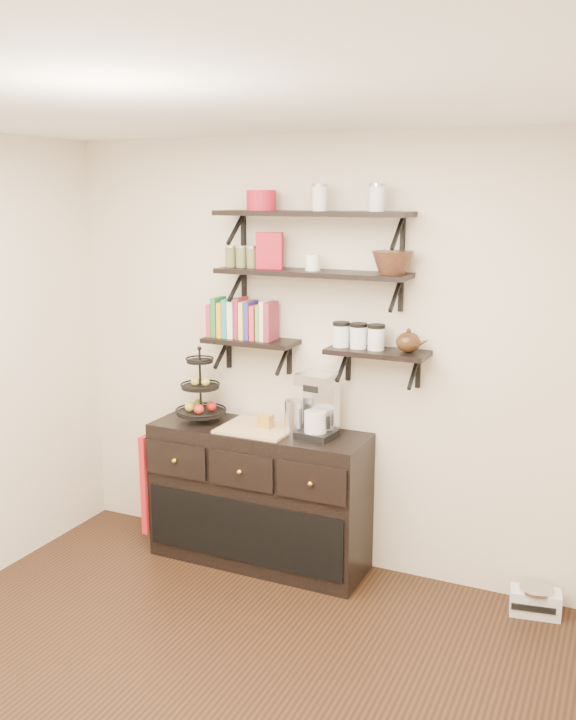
{
  "coord_description": "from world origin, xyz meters",
  "views": [
    {
      "loc": [
        1.78,
        -2.57,
        2.35
      ],
      "look_at": [
        0.06,
        1.15,
        1.45
      ],
      "focal_mm": 38.0,
      "sensor_mm": 36.0,
      "label": 1
    }
  ],
  "objects": [
    {
      "name": "recipe_box",
      "position": [
        -0.28,
        1.61,
        2.01
      ],
      "size": [
        0.17,
        0.09,
        0.22
      ],
      "primitive_type": "cube",
      "rotation": [
        0.0,
        0.0,
        0.22
      ],
      "color": "maroon",
      "rests_on": "shelf_mid"
    },
    {
      "name": "floor",
      "position": [
        0.0,
        0.0,
        0.0
      ],
      "size": [
        3.5,
        3.5,
        0.0
      ],
      "primitive_type": "plane",
      "color": "black",
      "rests_on": "ground"
    },
    {
      "name": "cookbooks",
      "position": [
        -0.47,
        1.63,
        1.57
      ],
      "size": [
        0.43,
        0.15,
        0.26
      ],
      "color": "#B9283D",
      "rests_on": "shelf_low_left"
    },
    {
      "name": "shelf_top",
      "position": [
        0.0,
        1.62,
        2.23
      ],
      "size": [
        1.2,
        0.27,
        0.23
      ],
      "color": "black",
      "rests_on": "back_wall"
    },
    {
      "name": "red_pot",
      "position": [
        -0.33,
        1.61,
        2.31
      ],
      "size": [
        0.18,
        0.18,
        0.12
      ],
      "primitive_type": "cylinder",
      "color": "maroon",
      "rests_on": "shelf_top"
    },
    {
      "name": "sideboard",
      "position": [
        -0.31,
        1.51,
        0.45
      ],
      "size": [
        1.4,
        0.5,
        0.92
      ],
      "color": "black",
      "rests_on": "floor"
    },
    {
      "name": "ceiling",
      "position": [
        0.0,
        0.0,
        2.7
      ],
      "size": [
        3.5,
        3.5,
        0.02
      ],
      "primitive_type": "cube",
      "color": "white",
      "rests_on": "back_wall"
    },
    {
      "name": "teapot",
      "position": [
        0.6,
        1.63,
        1.52
      ],
      "size": [
        0.22,
        0.18,
        0.14
      ],
      "primitive_type": null,
      "rotation": [
        0.0,
        0.0,
        0.24
      ],
      "color": "#362110",
      "rests_on": "shelf_low_right"
    },
    {
      "name": "candle",
      "position": [
        -0.26,
        1.51,
        0.96
      ],
      "size": [
        0.08,
        0.08,
        0.08
      ],
      "primitive_type": "cube",
      "color": "#A47A25",
      "rests_on": "sideboard"
    },
    {
      "name": "coffee_maker",
      "position": [
        0.08,
        1.54,
        1.09
      ],
      "size": [
        0.24,
        0.23,
        0.4
      ],
      "rotation": [
        0.0,
        0.0,
        -0.12
      ],
      "color": "black",
      "rests_on": "sideboard"
    },
    {
      "name": "shelf_mid",
      "position": [
        0.0,
        1.62,
        1.88
      ],
      "size": [
        1.2,
        0.27,
        0.23
      ],
      "color": "black",
      "rests_on": "back_wall"
    },
    {
      "name": "back_wall",
      "position": [
        0.0,
        1.75,
        1.35
      ],
      "size": [
        3.5,
        0.02,
        2.7
      ],
      "primitive_type": "cube",
      "color": "beige",
      "rests_on": "ground"
    },
    {
      "name": "fruit_stand",
      "position": [
        -0.73,
        1.52,
        1.06
      ],
      "size": [
        0.32,
        0.32,
        0.47
      ],
      "rotation": [
        0.0,
        0.0,
        -0.26
      ],
      "color": "black",
      "rests_on": "sideboard"
    },
    {
      "name": "apron",
      "position": [
        -1.04,
        1.41,
        0.48
      ],
      "size": [
        0.04,
        0.29,
        0.67
      ],
      "primitive_type": "cube",
      "color": "#A91216",
      "rests_on": "sideboard"
    },
    {
      "name": "glass_canisters",
      "position": [
        0.3,
        1.63,
        1.51
      ],
      "size": [
        0.32,
        0.1,
        0.13
      ],
      "color": "silver",
      "rests_on": "shelf_low_right"
    },
    {
      "name": "radio",
      "position": [
        1.41,
        1.59,
        0.08
      ],
      "size": [
        0.3,
        0.21,
        0.17
      ],
      "rotation": [
        0.0,
        0.0,
        0.17
      ],
      "color": "silver",
      "rests_on": "floor"
    },
    {
      "name": "shelf_low_left",
      "position": [
        -0.42,
        1.63,
        1.43
      ],
      "size": [
        0.6,
        0.25,
        0.23
      ],
      "color": "black",
      "rests_on": "back_wall"
    },
    {
      "name": "thermal_carafe",
      "position": [
        -0.06,
        1.49,
        1.01
      ],
      "size": [
        0.11,
        0.11,
        0.22
      ],
      "primitive_type": "cylinder",
      "color": "silver",
      "rests_on": "sideboard"
    },
    {
      "name": "ramekins",
      "position": [
        0.01,
        1.61,
        1.95
      ],
      "size": [
        0.09,
        0.09,
        0.1
      ],
      "primitive_type": "cylinder",
      "color": "white",
      "rests_on": "shelf_mid"
    },
    {
      "name": "shelf_low_right",
      "position": [
        0.42,
        1.63,
        1.43
      ],
      "size": [
        0.6,
        0.25,
        0.23
      ],
      "color": "black",
      "rests_on": "back_wall"
    },
    {
      "name": "walnut_bowl",
      "position": [
        0.5,
        1.61,
        1.96
      ],
      "size": [
        0.24,
        0.24,
        0.13
      ],
      "primitive_type": null,
      "color": "black",
      "rests_on": "shelf_mid"
    }
  ]
}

